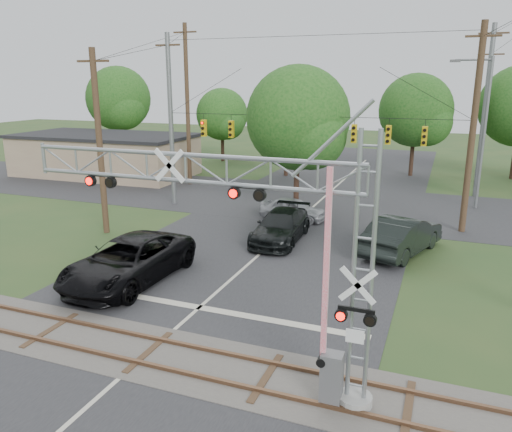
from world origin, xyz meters
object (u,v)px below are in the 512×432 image
at_px(car_dark, 281,226).
at_px(pickup_black, 129,261).
at_px(sedan_silver, 293,209).
at_px(streetlight, 482,126).
at_px(commercial_building, 105,154).
at_px(crossing_gantry, 248,233).
at_px(traffic_signal_span, 319,128).

bearing_deg(car_dark, pickup_black, -120.83).
distance_m(sedan_silver, streetlight, 13.74).
height_order(car_dark, sedan_silver, car_dark).
bearing_deg(streetlight, commercial_building, 177.46).
height_order(crossing_gantry, commercial_building, crossing_gantry).
distance_m(car_dark, streetlight, 16.01).
distance_m(crossing_gantry, traffic_signal_span, 18.60).
bearing_deg(traffic_signal_span, pickup_black, -110.30).
distance_m(commercial_building, streetlight, 31.56).
bearing_deg(commercial_building, traffic_signal_span, -20.49).
bearing_deg(pickup_black, commercial_building, 131.04).
bearing_deg(pickup_black, streetlight, 55.36).
xyz_separation_m(crossing_gantry, car_dark, (-3.33, 12.95, -3.71)).
xyz_separation_m(sedan_silver, commercial_building, (-20.74, 8.69, 1.18)).
bearing_deg(car_dark, traffic_signal_span, 81.79).
distance_m(traffic_signal_span, streetlight, 11.23).
bearing_deg(commercial_building, car_dark, -32.77).
bearing_deg(car_dark, commercial_building, 146.71).
bearing_deg(streetlight, pickup_black, -126.33).
distance_m(sedan_silver, commercial_building, 22.52).
height_order(crossing_gantry, pickup_black, crossing_gantry).
bearing_deg(sedan_silver, commercial_building, 72.42).
relative_size(car_dark, sedan_silver, 1.36).
bearing_deg(crossing_gantry, streetlight, 74.87).
height_order(sedan_silver, streetlight, streetlight).
distance_m(traffic_signal_span, car_dark, 7.30).
height_order(traffic_signal_span, sedan_silver, traffic_signal_span).
height_order(pickup_black, commercial_building, commercial_building).
bearing_deg(commercial_building, crossing_gantry, -47.88).
bearing_deg(commercial_building, streetlight, -3.99).
relative_size(crossing_gantry, car_dark, 1.83).
height_order(crossing_gantry, sedan_silver, crossing_gantry).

